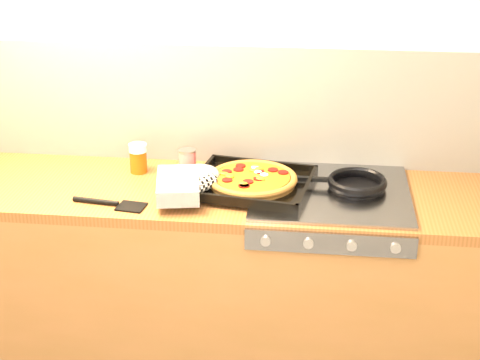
# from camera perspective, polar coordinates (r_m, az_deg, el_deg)

# --- Properties ---
(room_shell) EXTENTS (3.20, 3.20, 3.20)m
(room_shell) POSITION_cam_1_polar(r_m,az_deg,el_deg) (3.05, -1.21, 5.83)
(room_shell) COLOR white
(room_shell) RESTS_ON ground
(counter_run) EXTENTS (3.20, 0.62, 0.90)m
(counter_run) POSITION_cam_1_polar(r_m,az_deg,el_deg) (3.08, -1.82, -8.32)
(counter_run) COLOR brown
(counter_run) RESTS_ON ground
(stovetop) EXTENTS (0.60, 0.56, 0.02)m
(stovetop) POSITION_cam_1_polar(r_m,az_deg,el_deg) (2.84, 7.07, -1.00)
(stovetop) COLOR gray
(stovetop) RESTS_ON counter_run
(pizza_on_tray) EXTENTS (0.62, 0.49, 0.08)m
(pizza_on_tray) POSITION_cam_1_polar(r_m,az_deg,el_deg) (2.82, -0.60, -0.07)
(pizza_on_tray) COLOR black
(pizza_on_tray) RESTS_ON stovetop
(frying_pan) EXTENTS (0.38, 0.23, 0.04)m
(frying_pan) POSITION_cam_1_polar(r_m,az_deg,el_deg) (2.86, 8.97, -0.26)
(frying_pan) COLOR black
(frying_pan) RESTS_ON stovetop
(tomato_can) EXTENTS (0.09, 0.09, 0.10)m
(tomato_can) POSITION_cam_1_polar(r_m,az_deg,el_deg) (3.00, -4.10, 1.45)
(tomato_can) COLOR #A20D18
(tomato_can) RESTS_ON counter_run
(juice_glass) EXTENTS (0.08, 0.08, 0.12)m
(juice_glass) POSITION_cam_1_polar(r_m,az_deg,el_deg) (3.03, -7.90, 1.71)
(juice_glass) COLOR #C7470B
(juice_glass) RESTS_ON counter_run
(wooden_spoon) EXTENTS (0.30, 0.08, 0.02)m
(wooden_spoon) POSITION_cam_1_polar(r_m,az_deg,el_deg) (3.04, -0.68, 0.96)
(wooden_spoon) COLOR #B2754B
(wooden_spoon) RESTS_ON counter_run
(black_spatula) EXTENTS (0.29, 0.10, 0.02)m
(black_spatula) POSITION_cam_1_polar(r_m,az_deg,el_deg) (2.77, -10.02, -1.80)
(black_spatula) COLOR black
(black_spatula) RESTS_ON counter_run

